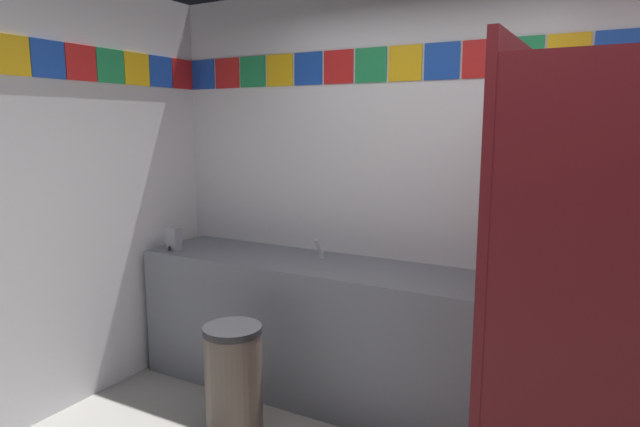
% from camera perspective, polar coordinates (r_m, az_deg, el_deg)
% --- Properties ---
extents(wall_back, '(4.36, 0.09, 2.65)m').
position_cam_1_polar(wall_back, '(3.45, 15.90, 1.64)').
color(wall_back, silver).
rests_on(wall_back, ground_plane).
extents(wall_side, '(0.09, 3.08, 2.65)m').
position_cam_1_polar(wall_side, '(3.50, -30.23, 0.85)').
color(wall_side, silver).
rests_on(wall_side, ground_plane).
extents(vanity_counter, '(2.39, 0.62, 0.89)m').
position_cam_1_polar(vanity_counter, '(3.69, -0.68, -11.65)').
color(vanity_counter, slate).
rests_on(vanity_counter, ground_plane).
extents(faucet_center, '(0.04, 0.10, 0.14)m').
position_cam_1_polar(faucet_center, '(3.62, 0.01, -3.91)').
color(faucet_center, silver).
rests_on(faucet_center, vanity_counter).
extents(soap_dispenser, '(0.09, 0.09, 0.16)m').
position_cam_1_polar(soap_dispenser, '(4.00, -14.91, -2.58)').
color(soap_dispenser, gray).
rests_on(soap_dispenser, vanity_counter).
extents(stall_divider, '(0.92, 1.51, 2.06)m').
position_cam_1_polar(stall_divider, '(2.40, 22.53, -9.20)').
color(stall_divider, maroon).
rests_on(stall_divider, ground_plane).
extents(trash_bin, '(0.33, 0.33, 0.65)m').
position_cam_1_polar(trash_bin, '(3.30, -8.91, -16.73)').
color(trash_bin, brown).
rests_on(trash_bin, ground_plane).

